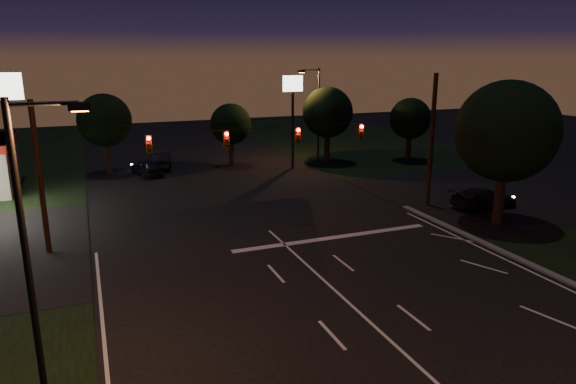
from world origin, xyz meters
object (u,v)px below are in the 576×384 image
utility_pole_right (427,205)px  car_cross (484,198)px  tree_right_near (505,132)px  car_oncoming_a (147,167)px  car_oncoming_b (161,160)px

utility_pole_right → car_cross: size_ratio=1.89×
tree_right_near → car_oncoming_a: (-18.49, 21.67, -4.96)m
car_oncoming_b → car_cross: car_oncoming_b is taller
car_oncoming_b → tree_right_near: bearing=135.2°
car_oncoming_b → car_cross: (18.59, -21.47, -0.09)m
tree_right_near → car_cross: (1.69, 2.91, -4.99)m
tree_right_near → car_oncoming_a: tree_right_near is taller
car_oncoming_a → car_oncoming_b: 3.14m
car_oncoming_b → utility_pole_right: bearing=138.6°
utility_pole_right → car_cross: 3.81m
utility_pole_right → car_oncoming_a: bearing=135.2°
car_oncoming_a → car_oncoming_b: bearing=-136.2°
tree_right_near → car_cross: tree_right_near is taller
utility_pole_right → car_oncoming_a: 23.91m
utility_pole_right → car_oncoming_a: (-16.96, 16.83, 0.71)m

